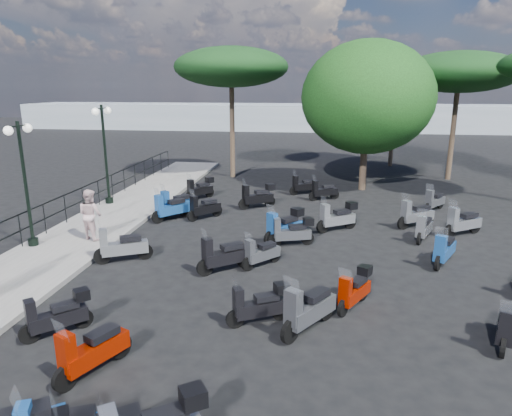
# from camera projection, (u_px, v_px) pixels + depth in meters

# --- Properties ---
(ground) EXTENTS (120.00, 120.00, 0.00)m
(ground) POSITION_uv_depth(u_px,v_px,m) (254.00, 272.00, 13.28)
(ground) COLOR black
(ground) RESTS_ON ground
(sidewalk) EXTENTS (3.00, 30.00, 0.15)m
(sidewalk) POSITION_uv_depth(u_px,v_px,m) (93.00, 229.00, 16.98)
(sidewalk) COLOR slate
(sidewalk) RESTS_ON ground
(railing) EXTENTS (0.04, 26.04, 1.10)m
(railing) POSITION_uv_depth(u_px,v_px,m) (55.00, 208.00, 16.74)
(railing) COLOR black
(railing) RESTS_ON sidewalk
(lamp_post_1) EXTENTS (0.32, 1.20, 4.06)m
(lamp_post_1) POSITION_uv_depth(u_px,v_px,m) (25.00, 177.00, 14.49)
(lamp_post_1) COLOR black
(lamp_post_1) RESTS_ON sidewalk
(lamp_post_2) EXTENTS (0.39, 1.27, 4.33)m
(lamp_post_2) POSITION_uv_depth(u_px,v_px,m) (105.00, 148.00, 19.87)
(lamp_post_2) COLOR black
(lamp_post_2) RESTS_ON sidewalk
(pedestrian_far) EXTENTS (1.04, 0.94, 1.75)m
(pedestrian_far) POSITION_uv_depth(u_px,v_px,m) (90.00, 214.00, 15.50)
(pedestrian_far) COLOR beige
(pedestrian_far) RESTS_ON sidewalk
(scooter_1) EXTENTS (0.93, 1.61, 1.38)m
(scooter_1) POSITION_uv_depth(u_px,v_px,m) (91.00, 352.00, 8.48)
(scooter_1) COLOR black
(scooter_1) RESTS_ON ground
(scooter_2) EXTENTS (1.22, 1.17, 1.23)m
(scooter_2) POSITION_uv_depth(u_px,v_px,m) (57.00, 316.00, 9.84)
(scooter_2) COLOR black
(scooter_2) RESTS_ON ground
(scooter_3) EXTENTS (1.64, 0.96, 1.41)m
(scooter_3) POSITION_uv_depth(u_px,v_px,m) (122.00, 247.00, 13.95)
(scooter_3) COLOR black
(scooter_3) RESTS_ON ground
(scooter_4) EXTENTS (1.25, 1.44, 1.43)m
(scooter_4) POSITION_uv_depth(u_px,v_px,m) (176.00, 204.00, 18.92)
(scooter_4) COLOR black
(scooter_4) RESTS_ON ground
(scooter_5) EXTENTS (1.17, 1.37, 1.31)m
(scooter_5) POSITION_uv_depth(u_px,v_px,m) (200.00, 189.00, 21.69)
(scooter_5) COLOR black
(scooter_5) RESTS_ON ground
(scooter_8) EXTENTS (1.41, 0.86, 1.22)m
(scooter_8) POSITION_uv_depth(u_px,v_px,m) (259.00, 305.00, 10.31)
(scooter_8) COLOR black
(scooter_8) RESTS_ON ground
(scooter_9) EXTENTS (1.47, 1.18, 1.42)m
(scooter_9) POSITION_uv_depth(u_px,v_px,m) (224.00, 256.00, 13.19)
(scooter_9) COLOR black
(scooter_9) RESTS_ON ground
(scooter_10) EXTENTS (1.18, 1.30, 1.32)m
(scooter_10) POSITION_uv_depth(u_px,v_px,m) (204.00, 208.00, 18.46)
(scooter_10) COLOR black
(scooter_10) RESTS_ON ground
(scooter_11) EXTENTS (1.56, 1.07, 1.39)m
(scooter_11) POSITION_uv_depth(u_px,v_px,m) (258.00, 197.00, 20.07)
(scooter_11) COLOR black
(scooter_11) RESTS_ON ground
(scooter_13) EXTENTS (1.18, 1.61, 1.49)m
(scooter_13) POSITION_uv_depth(u_px,v_px,m) (308.00, 310.00, 9.97)
(scooter_13) COLOR black
(scooter_13) RESTS_ON ground
(scooter_14) EXTENTS (1.07, 1.18, 1.19)m
(scooter_14) POSITION_uv_depth(u_px,v_px,m) (261.00, 254.00, 13.60)
(scooter_14) COLOR black
(scooter_14) RESTS_ON ground
(scooter_15) EXTENTS (1.55, 0.73, 1.27)m
(scooter_15) POSITION_uv_depth(u_px,v_px,m) (292.00, 232.00, 15.36)
(scooter_15) COLOR black
(scooter_15) RESTS_ON ground
(scooter_16) EXTENTS (1.32, 1.47, 1.43)m
(scooter_16) POSITION_uv_depth(u_px,v_px,m) (284.00, 226.00, 15.80)
(scooter_16) COLOR black
(scooter_16) RESTS_ON ground
(scooter_17) EXTENTS (1.44, 0.86, 1.25)m
(scooter_17) POSITION_uv_depth(u_px,v_px,m) (323.00, 191.00, 21.51)
(scooter_17) COLOR black
(scooter_17) RESTS_ON ground
(scooter_20) EXTENTS (0.91, 1.37, 1.21)m
(scooter_20) POSITION_uv_depth(u_px,v_px,m) (354.00, 290.00, 11.07)
(scooter_20) COLOR black
(scooter_20) RESTS_ON ground
(scooter_21) EXTENTS (0.95, 1.53, 1.34)m
(scooter_21) POSITION_uv_depth(u_px,v_px,m) (444.00, 250.00, 13.72)
(scooter_21) COLOR black
(scooter_21) RESTS_ON ground
(scooter_22) EXTENTS (1.53, 1.09, 1.38)m
(scooter_22) POSITION_uv_depth(u_px,v_px,m) (337.00, 217.00, 16.95)
(scooter_22) COLOR black
(scooter_22) RESTS_ON ground
(scooter_23) EXTENTS (1.54, 1.08, 1.41)m
(scooter_23) POSITION_uv_depth(u_px,v_px,m) (416.00, 215.00, 17.36)
(scooter_23) COLOR black
(scooter_23) RESTS_ON ground
(scooter_25) EXTENTS (0.77, 1.46, 1.22)m
(scooter_25) POSITION_uv_depth(u_px,v_px,m) (506.00, 327.00, 9.46)
(scooter_25) COLOR black
(scooter_25) RESTS_ON ground
(scooter_28) EXTENTS (0.84, 1.49, 1.27)m
(scooter_28) POSITION_uv_depth(u_px,v_px,m) (424.00, 228.00, 15.89)
(scooter_28) COLOR black
(scooter_28) RESTS_ON ground
(scooter_29) EXTENTS (1.09, 1.29, 1.27)m
(scooter_29) POSITION_uv_depth(u_px,v_px,m) (434.00, 201.00, 19.64)
(scooter_29) COLOR black
(scooter_29) RESTS_ON ground
(scooter_30) EXTENTS (1.54, 1.08, 1.41)m
(scooter_30) POSITION_uv_depth(u_px,v_px,m) (463.00, 223.00, 16.39)
(scooter_30) COLOR black
(scooter_30) RESTS_ON ground
(scooter_31) EXTENTS (1.44, 0.86, 1.25)m
(scooter_31) POSITION_uv_depth(u_px,v_px,m) (304.00, 186.00, 22.63)
(scooter_31) COLOR black
(scooter_31) RESTS_ON ground
(scooter_32) EXTENTS (1.25, 1.44, 1.43)m
(scooter_32) POSITION_uv_depth(u_px,v_px,m) (171.00, 208.00, 18.26)
(scooter_32) COLOR black
(scooter_32) RESTS_ON ground
(broadleaf_tree) EXTENTS (6.57, 6.57, 7.47)m
(broadleaf_tree) POSITION_uv_depth(u_px,v_px,m) (367.00, 98.00, 22.63)
(broadleaf_tree) COLOR #38281E
(broadleaf_tree) RESTS_ON ground
(pine_0) EXTENTS (5.77, 5.77, 6.94)m
(pine_0) POSITION_uv_depth(u_px,v_px,m) (397.00, 75.00, 29.26)
(pine_0) COLOR #38281E
(pine_0) RESTS_ON ground
(pine_1) EXTENTS (6.43, 6.43, 7.10)m
(pine_1) POSITION_uv_depth(u_px,v_px,m) (459.00, 72.00, 24.91)
(pine_1) COLOR #38281E
(pine_1) RESTS_ON ground
(pine_2) EXTENTS (6.40, 6.40, 7.37)m
(pine_2) POSITION_uv_depth(u_px,v_px,m) (231.00, 67.00, 25.49)
(pine_2) COLOR #38281E
(pine_2) RESTS_ON ground
(distant_hills) EXTENTS (70.00, 8.00, 3.00)m
(distant_hills) POSITION_uv_depth(u_px,v_px,m) (305.00, 117.00, 55.94)
(distant_hills) COLOR gray
(distant_hills) RESTS_ON ground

